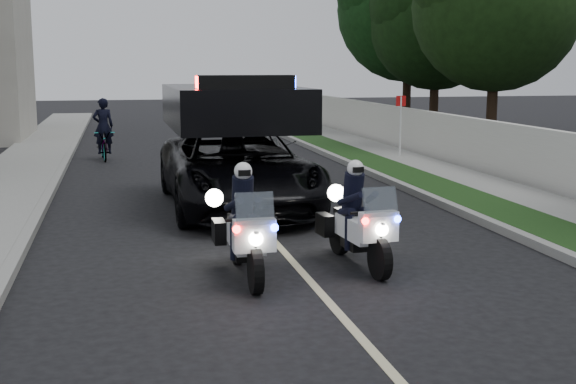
% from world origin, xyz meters
% --- Properties ---
extents(curb_right, '(0.20, 60.00, 0.15)m').
position_xyz_m(curb_right, '(4.10, 10.00, 0.07)').
color(curb_right, gray).
rests_on(curb_right, ground).
extents(grass_verge, '(1.20, 60.00, 0.16)m').
position_xyz_m(grass_verge, '(4.80, 10.00, 0.08)').
color(grass_verge, '#193814').
rests_on(grass_verge, ground).
extents(sidewalk_right, '(1.40, 60.00, 0.16)m').
position_xyz_m(sidewalk_right, '(6.10, 10.00, 0.08)').
color(sidewalk_right, gray).
rests_on(sidewalk_right, ground).
extents(property_wall, '(0.22, 60.00, 1.50)m').
position_xyz_m(property_wall, '(7.10, 10.00, 0.75)').
color(property_wall, beige).
rests_on(property_wall, ground).
extents(curb_left, '(0.20, 60.00, 0.15)m').
position_xyz_m(curb_left, '(-4.10, 10.00, 0.07)').
color(curb_left, gray).
rests_on(curb_left, ground).
extents(lane_marking, '(0.12, 50.00, 0.01)m').
position_xyz_m(lane_marking, '(0.00, 10.00, 0.00)').
color(lane_marking, '#BFB78C').
rests_on(lane_marking, ground).
extents(police_moto_left, '(0.67, 1.91, 1.62)m').
position_xyz_m(police_moto_left, '(-0.83, 4.45, 0.00)').
color(police_moto_left, silver).
rests_on(police_moto_left, ground).
extents(police_moto_right, '(0.81, 1.91, 1.58)m').
position_xyz_m(police_moto_right, '(0.89, 4.68, 0.00)').
color(police_moto_right, white).
rests_on(police_moto_right, ground).
extents(police_suv, '(2.89, 6.12, 2.96)m').
position_xyz_m(police_suv, '(-0.15, 9.58, 0.00)').
color(police_suv, black).
rests_on(police_suv, ground).
extents(bicycle, '(0.75, 1.80, 0.92)m').
position_xyz_m(bicycle, '(-2.98, 18.49, 0.00)').
color(bicycle, black).
rests_on(bicycle, ground).
extents(cyclist, '(0.67, 0.49, 1.73)m').
position_xyz_m(cyclist, '(-2.98, 18.49, 0.00)').
color(cyclist, black).
rests_on(cyclist, ground).
extents(sign_post, '(0.33, 0.33, 2.08)m').
position_xyz_m(sign_post, '(6.00, 16.31, 0.00)').
color(sign_post, maroon).
rests_on(sign_post, ground).
extents(tree_right_c, '(7.46, 7.46, 9.41)m').
position_xyz_m(tree_right_c, '(9.99, 18.09, 0.00)').
color(tree_right_c, black).
rests_on(tree_right_c, ground).
extents(tree_right_d, '(7.64, 7.64, 10.20)m').
position_xyz_m(tree_right_d, '(9.76, 25.40, 0.00)').
color(tree_right_d, '#133913').
rests_on(tree_right_d, ground).
extents(tree_right_e, '(6.03, 6.03, 8.92)m').
position_xyz_m(tree_right_e, '(10.04, 23.10, 0.00)').
color(tree_right_e, black).
rests_on(tree_right_e, ground).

